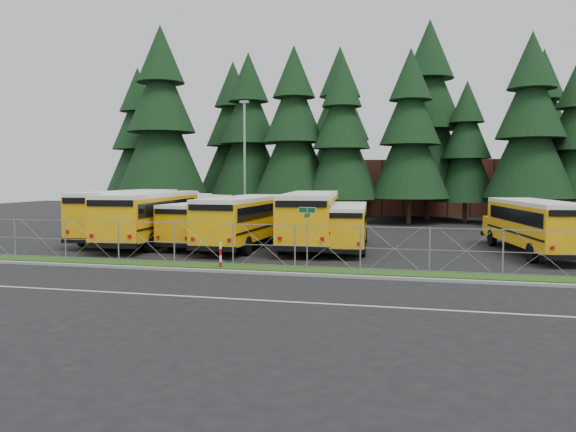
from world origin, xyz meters
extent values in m
plane|color=black|center=(0.00, 0.00, 0.00)|extent=(120.00, 120.00, 0.00)
cube|color=gray|center=(0.00, -3.10, 0.06)|extent=(50.00, 0.25, 0.12)
cube|color=#184313|center=(0.00, -1.70, 0.03)|extent=(50.00, 1.40, 0.06)
cube|color=beige|center=(0.00, -8.00, 0.01)|extent=(50.00, 0.12, 0.01)
cube|color=brown|center=(6.00, 40.00, 3.00)|extent=(22.00, 10.00, 6.00)
cylinder|color=#989AA0|center=(-0.33, -1.46, 1.40)|extent=(0.06, 0.06, 2.80)
cube|color=#0B511D|center=(-0.33, -1.46, 2.68)|extent=(0.79, 0.20, 0.22)
cube|color=white|center=(-0.33, -1.46, 2.68)|extent=(0.82, 0.20, 0.26)
cube|color=#0B511D|center=(-0.33, -1.46, 2.44)|extent=(0.14, 0.54, 0.18)
cylinder|color=#B20C0C|center=(-4.22, -2.08, 0.60)|extent=(0.11, 0.11, 1.20)
cylinder|color=#989AA0|center=(-9.12, 16.61, 5.00)|extent=(0.20, 0.20, 10.00)
cube|color=#989AA0|center=(-9.12, 16.61, 10.05)|extent=(0.70, 0.35, 0.18)
camera|label=1|loc=(4.71, -25.92, 4.16)|focal=35.00mm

